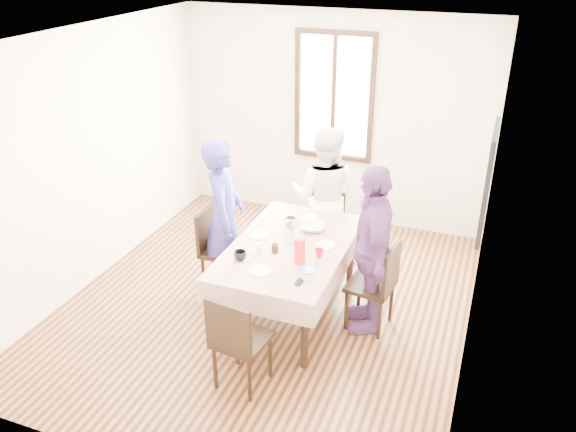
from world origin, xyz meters
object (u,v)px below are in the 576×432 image
object	(u,v)px
chair_right	(371,285)
person_far	(324,196)
chair_left	(224,251)
person_right	(371,249)
chair_near	(242,339)
chair_far	(324,224)
person_left	(224,218)
dining_table	(290,279)

from	to	relation	value
chair_right	person_far	xyz separation A→B (m)	(-0.81, 1.06, 0.37)
chair_left	person_far	size ratio (longest dim) A/B	0.55
person_far	person_right	distance (m)	1.32
chair_left	chair_near	world-z (taller)	same
chair_right	chair_far	bearing A→B (deg)	43.75
chair_right	person_right	distance (m)	0.39
person_left	person_far	distance (m)	1.24
chair_right	person_far	bearing A→B (deg)	44.28
chair_far	person_left	world-z (taller)	person_left
chair_right	chair_near	world-z (taller)	same
chair_far	chair_near	distance (m)	2.27
chair_left	chair_right	size ratio (longest dim) A/B	1.00
chair_left	person_right	bearing A→B (deg)	85.64
dining_table	chair_left	xyz separation A→B (m)	(-0.81, 0.15, 0.08)
dining_table	chair_near	xyz separation A→B (m)	(0.00, -1.13, 0.08)
person_left	chair_right	bearing A→B (deg)	-114.04
chair_left	chair_far	distance (m)	1.27
person_far	person_left	bearing A→B (deg)	46.51
person_left	person_right	size ratio (longest dim) A/B	1.01
chair_left	person_left	bearing A→B (deg)	89.33
person_left	person_far	world-z (taller)	person_left
chair_near	person_left	distance (m)	1.56
dining_table	person_right	xyz separation A→B (m)	(0.79, 0.05, 0.47)
chair_left	person_left	size ratio (longest dim) A/B	0.54
dining_table	person_far	distance (m)	1.20
chair_far	person_left	bearing A→B (deg)	43.98
chair_right	person_left	distance (m)	1.65
chair_right	chair_near	xyz separation A→B (m)	(-0.81, -1.19, 0.00)
chair_right	person_left	world-z (taller)	person_left
chair_near	person_left	bearing A→B (deg)	128.92
person_far	person_right	bearing A→B (deg)	122.46
dining_table	chair_near	distance (m)	1.14
chair_far	person_far	xyz separation A→B (m)	(0.00, -0.02, 0.37)
person_right	person_left	bearing A→B (deg)	-113.92
chair_near	person_right	world-z (taller)	person_right
chair_left	chair_near	bearing A→B (deg)	31.45
person_left	person_right	xyz separation A→B (m)	(1.57, -0.10, -0.00)
chair_left	chair_far	size ratio (longest dim) A/B	1.00
chair_left	chair_far	world-z (taller)	same
person_left	person_right	distance (m)	1.58
person_left	person_far	size ratio (longest dim) A/B	1.03
dining_table	person_right	bearing A→B (deg)	3.75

